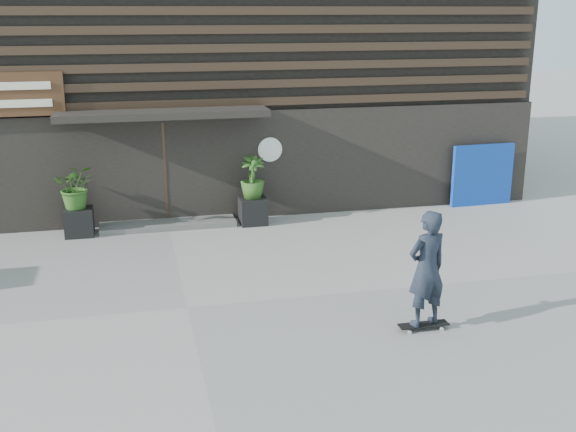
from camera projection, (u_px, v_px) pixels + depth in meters
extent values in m
plane|color=gray|center=(187.00, 307.00, 11.49)|extent=(80.00, 80.00, 0.00)
cube|color=#4F4F4C|center=(168.00, 224.00, 15.77)|extent=(3.00, 0.80, 0.12)
cube|color=black|center=(79.00, 222.00, 15.10)|extent=(0.60, 0.60, 0.60)
imported|color=#2D591E|center=(76.00, 187.00, 14.88)|extent=(0.86, 0.75, 0.96)
cube|color=black|center=(253.00, 211.00, 15.93)|extent=(0.60, 0.60, 0.60)
imported|color=#2D591E|center=(252.00, 177.00, 15.71)|extent=(0.54, 0.54, 0.96)
cube|color=#0B329B|center=(482.00, 175.00, 17.34)|extent=(1.62, 0.20, 1.52)
cube|color=black|center=(149.00, 35.00, 19.71)|extent=(18.00, 10.00, 8.00)
cube|color=black|center=(165.00, 169.00, 15.75)|extent=(18.00, 0.12, 2.50)
cube|color=#38281E|center=(162.00, 104.00, 15.29)|extent=(17.60, 0.08, 0.18)
cube|color=#38281E|center=(161.00, 86.00, 15.18)|extent=(17.60, 0.08, 0.18)
cube|color=#38281E|center=(160.00, 68.00, 15.07)|extent=(17.60, 0.08, 0.18)
cube|color=#38281E|center=(159.00, 49.00, 14.96)|extent=(17.60, 0.08, 0.18)
cube|color=#38281E|center=(158.00, 30.00, 14.85)|extent=(17.60, 0.08, 0.18)
cube|color=#38281E|center=(157.00, 11.00, 14.73)|extent=(17.60, 0.08, 0.18)
cube|color=black|center=(163.00, 114.00, 14.97)|extent=(4.50, 1.00, 0.15)
cube|color=black|center=(164.00, 172.00, 15.93)|extent=(2.40, 0.30, 2.30)
cube|color=#38281E|center=(165.00, 173.00, 15.76)|extent=(0.06, 0.10, 2.30)
cube|color=#472B19|center=(3.00, 95.00, 14.43)|extent=(2.40, 0.10, 0.90)
cube|color=beige|center=(2.00, 86.00, 14.32)|extent=(1.90, 0.02, 0.16)
cube|color=beige|center=(4.00, 104.00, 14.42)|extent=(1.90, 0.02, 0.16)
cylinder|color=white|center=(270.00, 150.00, 16.10)|extent=(0.56, 0.03, 0.56)
cube|color=black|center=(423.00, 324.00, 10.67)|extent=(0.78, 0.20, 0.02)
cylinder|color=#A1A19C|center=(410.00, 332.00, 10.54)|extent=(0.06, 0.03, 0.06)
cylinder|color=#BBBBB5|center=(405.00, 327.00, 10.72)|extent=(0.06, 0.03, 0.06)
cylinder|color=#B1B1AC|center=(442.00, 329.00, 10.65)|extent=(0.06, 0.03, 0.06)
cylinder|color=beige|center=(436.00, 323.00, 10.84)|extent=(0.06, 0.03, 0.06)
imported|color=black|center=(427.00, 269.00, 10.41)|extent=(0.74, 0.58, 1.79)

